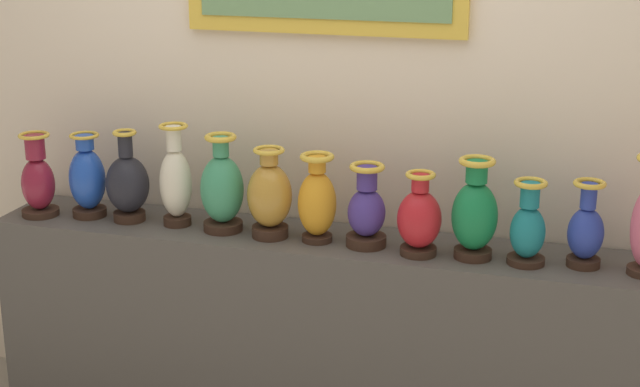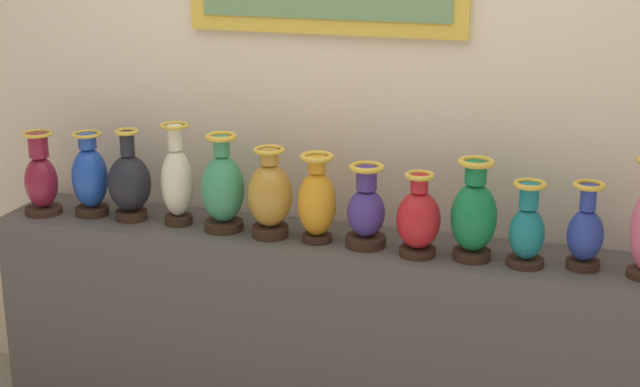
% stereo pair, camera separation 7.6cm
% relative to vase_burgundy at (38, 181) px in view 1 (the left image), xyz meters
% --- Properties ---
extents(display_shelf, '(2.69, 0.40, 0.86)m').
position_rel_vase_burgundy_xyz_m(display_shelf, '(1.20, 0.07, -0.58)').
color(display_shelf, '#4C4742').
rests_on(display_shelf, ground_plane).
extents(back_wall, '(4.84, 0.14, 3.04)m').
position_rel_vase_burgundy_xyz_m(back_wall, '(1.20, 0.33, 0.53)').
color(back_wall, beige).
rests_on(back_wall, ground_plane).
extents(vase_burgundy, '(0.15, 0.15, 0.35)m').
position_rel_vase_burgundy_xyz_m(vase_burgundy, '(0.00, 0.00, 0.00)').
color(vase_burgundy, '#382319').
rests_on(vase_burgundy, display_shelf).
extents(vase_sapphire, '(0.15, 0.15, 0.35)m').
position_rel_vase_burgundy_xyz_m(vase_sapphire, '(0.20, 0.05, 0.01)').
color(vase_sapphire, '#382319').
rests_on(vase_sapphire, display_shelf).
extents(vase_onyx, '(0.18, 0.18, 0.38)m').
position_rel_vase_burgundy_xyz_m(vase_onyx, '(0.39, 0.04, 0.01)').
color(vase_onyx, '#382319').
rests_on(vase_onyx, display_shelf).
extents(vase_ivory, '(0.13, 0.13, 0.42)m').
position_rel_vase_burgundy_xyz_m(vase_ivory, '(0.60, 0.05, 0.03)').
color(vase_ivory, '#382319').
rests_on(vase_ivory, display_shelf).
extents(vase_jade, '(0.17, 0.17, 0.39)m').
position_rel_vase_burgundy_xyz_m(vase_jade, '(0.80, 0.04, 0.02)').
color(vase_jade, '#382319').
rests_on(vase_jade, display_shelf).
extents(vase_ochre, '(0.18, 0.18, 0.36)m').
position_rel_vase_burgundy_xyz_m(vase_ochre, '(1.01, 0.02, 0.01)').
color(vase_ochre, '#382319').
rests_on(vase_ochre, display_shelf).
extents(vase_amber, '(0.15, 0.15, 0.35)m').
position_rel_vase_burgundy_xyz_m(vase_amber, '(1.20, 0.03, 0.01)').
color(vase_amber, '#382319').
rests_on(vase_amber, display_shelf).
extents(vase_indigo, '(0.15, 0.15, 0.32)m').
position_rel_vase_burgundy_xyz_m(vase_indigo, '(1.39, 0.03, -0.01)').
color(vase_indigo, '#382319').
rests_on(vase_indigo, display_shelf).
extents(vase_crimson, '(0.16, 0.16, 0.32)m').
position_rel_vase_burgundy_xyz_m(vase_crimson, '(1.60, -0.01, -0.01)').
color(vase_crimson, '#382319').
rests_on(vase_crimson, display_shelf).
extents(vase_emerald, '(0.17, 0.17, 0.38)m').
position_rel_vase_burgundy_xyz_m(vase_emerald, '(1.80, 0.02, 0.02)').
color(vase_emerald, '#382319').
rests_on(vase_emerald, display_shelf).
extents(vase_teal, '(0.14, 0.14, 0.31)m').
position_rel_vase_burgundy_xyz_m(vase_teal, '(2.00, 0.01, -0.01)').
color(vase_teal, '#382319').
rests_on(vase_teal, display_shelf).
extents(vase_cobalt, '(0.13, 0.13, 0.32)m').
position_rel_vase_burgundy_xyz_m(vase_cobalt, '(2.20, 0.05, -0.01)').
color(vase_cobalt, '#382319').
rests_on(vase_cobalt, display_shelf).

